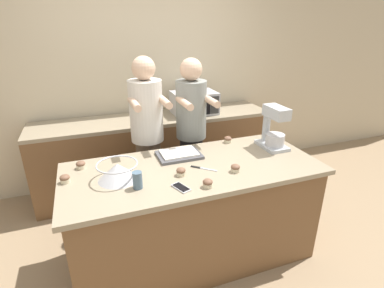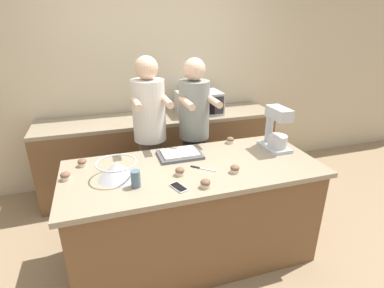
% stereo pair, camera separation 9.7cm
% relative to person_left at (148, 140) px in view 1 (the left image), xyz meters
% --- Properties ---
extents(ground_plane, '(16.00, 16.00, 0.00)m').
position_rel_person_left_xyz_m(ground_plane, '(0.23, -0.67, -0.90)').
color(ground_plane, '#937A5B').
extents(back_wall, '(10.00, 0.06, 2.70)m').
position_rel_person_left_xyz_m(back_wall, '(0.23, 0.98, 0.45)').
color(back_wall, beige).
rests_on(back_wall, ground_plane).
extents(island_counter, '(2.06, 0.89, 0.88)m').
position_rel_person_left_xyz_m(island_counter, '(0.23, -0.67, -0.46)').
color(island_counter, brown).
rests_on(island_counter, ground_plane).
extents(back_counter, '(2.80, 0.60, 0.92)m').
position_rel_person_left_xyz_m(back_counter, '(0.23, 0.63, -0.44)').
color(back_counter, brown).
rests_on(back_counter, ground_plane).
extents(person_left, '(0.33, 0.50, 1.69)m').
position_rel_person_left_xyz_m(person_left, '(0.00, 0.00, 0.00)').
color(person_left, brown).
rests_on(person_left, ground_plane).
extents(person_right, '(0.32, 0.49, 1.65)m').
position_rel_person_left_xyz_m(person_right, '(0.45, -0.00, -0.01)').
color(person_right, '#232328').
rests_on(person_right, ground_plane).
extents(stand_mixer, '(0.20, 0.30, 0.39)m').
position_rel_person_left_xyz_m(stand_mixer, '(1.05, -0.54, 0.16)').
color(stand_mixer, '#B2B7BC').
rests_on(stand_mixer, island_counter).
extents(mixing_bowl, '(0.30, 0.30, 0.13)m').
position_rel_person_left_xyz_m(mixing_bowl, '(-0.37, -0.67, 0.05)').
color(mixing_bowl, '#BCBCC1').
rests_on(mixing_bowl, island_counter).
extents(baking_tray, '(0.37, 0.27, 0.04)m').
position_rel_person_left_xyz_m(baking_tray, '(0.18, -0.44, 0.00)').
color(baking_tray, '#4C4C51').
rests_on(baking_tray, island_counter).
extents(microwave_oven, '(0.52, 0.38, 0.26)m').
position_rel_person_left_xyz_m(microwave_oven, '(0.72, 0.63, 0.15)').
color(microwave_oven, '#B7B7BC').
rests_on(microwave_oven, back_counter).
extents(cell_phone, '(0.12, 0.16, 0.01)m').
position_rel_person_left_xyz_m(cell_phone, '(0.02, -0.95, -0.01)').
color(cell_phone, silver).
rests_on(cell_phone, island_counter).
extents(drinking_glass, '(0.07, 0.07, 0.12)m').
position_rel_person_left_xyz_m(drinking_glass, '(-0.26, -0.84, 0.05)').
color(drinking_glass, slate).
rests_on(drinking_glass, island_counter).
extents(knife, '(0.17, 0.16, 0.01)m').
position_rel_person_left_xyz_m(knife, '(0.28, -0.72, -0.01)').
color(knife, '#BCBCC1').
rests_on(knife, island_counter).
extents(cupcake_0, '(0.07, 0.07, 0.06)m').
position_rel_person_left_xyz_m(cupcake_0, '(-0.62, -0.39, 0.02)').
color(cupcake_0, beige).
rests_on(cupcake_0, island_counter).
extents(cupcake_1, '(0.07, 0.07, 0.06)m').
position_rel_person_left_xyz_m(cupcake_1, '(-0.74, -0.58, 0.02)').
color(cupcake_1, beige).
rests_on(cupcake_1, island_counter).
extents(cupcake_2, '(0.07, 0.07, 0.06)m').
position_rel_person_left_xyz_m(cupcake_2, '(0.21, -1.00, 0.02)').
color(cupcake_2, beige).
rests_on(cupcake_2, island_counter).
extents(cupcake_3, '(0.07, 0.07, 0.06)m').
position_rel_person_left_xyz_m(cupcake_3, '(0.71, -0.30, 0.02)').
color(cupcake_3, beige).
rests_on(cupcake_3, island_counter).
extents(cupcake_4, '(0.07, 0.07, 0.06)m').
position_rel_person_left_xyz_m(cupcake_4, '(0.08, -0.77, 0.02)').
color(cupcake_4, beige).
rests_on(cupcake_4, island_counter).
extents(cupcake_5, '(0.07, 0.07, 0.06)m').
position_rel_person_left_xyz_m(cupcake_5, '(0.50, -0.86, 0.02)').
color(cupcake_5, beige).
rests_on(cupcake_5, island_counter).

